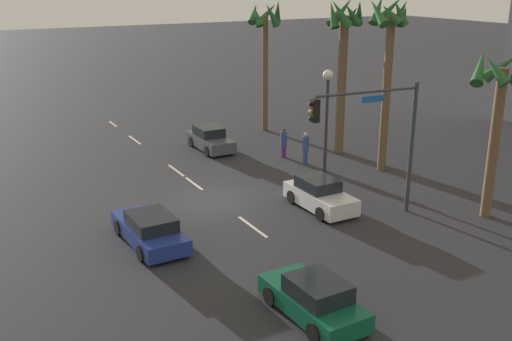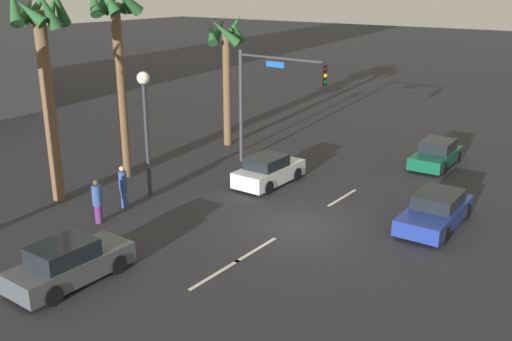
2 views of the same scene
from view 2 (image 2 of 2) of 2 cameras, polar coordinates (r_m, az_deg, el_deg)
ground_plane at (r=23.31m, az=4.16°, el=-5.42°), size 220.00×220.00×0.00m
lane_stripe_2 at (r=19.55m, az=-4.09°, el=-10.28°), size 2.57×0.14×0.01m
lane_stripe_3 at (r=21.17m, az=0.02°, el=-7.89°), size 2.47×0.14×0.01m
lane_stripe_4 at (r=26.39m, az=8.60°, el=-2.69°), size 2.59×0.14×0.01m
car_0 at (r=31.97m, az=17.51°, el=1.54°), size 4.05×1.95×1.37m
car_1 at (r=24.12m, az=17.45°, el=-3.85°), size 4.57×2.01×1.32m
car_2 at (r=27.68m, az=1.26°, el=-0.04°), size 3.95×1.81×1.45m
car_3 at (r=19.74m, az=-18.11°, el=-8.79°), size 4.09×1.80×1.44m
traffic_signal at (r=29.33m, az=1.24°, el=8.00°), size 0.61×5.46×6.04m
streetlamp at (r=25.71m, az=-10.99°, el=5.98°), size 0.56×0.56×5.69m
pedestrian_0 at (r=25.30m, az=-13.09°, el=-1.49°), size 0.47×0.47×1.89m
pedestrian_1 at (r=23.98m, az=-15.52°, el=-2.90°), size 0.51×0.51×1.84m
palm_tree_0 at (r=33.68m, az=-3.04°, el=11.65°), size 2.56×2.77×7.72m
palm_tree_2 at (r=25.96m, az=-20.44°, el=11.05°), size 2.69×2.66×9.36m
palm_tree_3 at (r=28.29m, az=-13.80°, el=13.14°), size 2.59×2.60×9.57m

